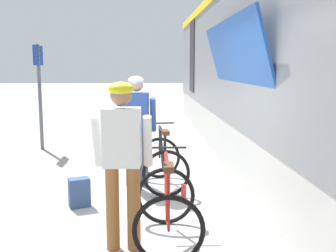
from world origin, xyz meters
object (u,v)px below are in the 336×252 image
(bicycle_far_red, at_px, (167,207))
(backpack_on_platform, at_px, (79,192))
(platform_sign_post, at_px, (39,79))
(cyclist_near_in_blue, at_px, (137,121))
(cyclist_far_in_white, at_px, (122,151))
(bicycle_near_black, at_px, (163,162))
(water_bottle_near_the_bikes, at_px, (184,192))

(bicycle_far_red, relative_size, backpack_on_platform, 2.71)
(backpack_on_platform, distance_m, platform_sign_post, 4.42)
(cyclist_near_in_blue, height_order, cyclist_far_in_white, same)
(bicycle_near_black, relative_size, platform_sign_post, 0.46)
(platform_sign_post, bearing_deg, water_bottle_near_the_bikes, -51.55)
(cyclist_near_in_blue, relative_size, cyclist_far_in_white, 1.00)
(bicycle_near_black, distance_m, bicycle_far_red, 2.02)
(cyclist_near_in_blue, height_order, bicycle_far_red, cyclist_near_in_blue)
(cyclist_near_in_blue, distance_m, bicycle_near_black, 0.78)
(bicycle_far_red, xyz_separation_m, water_bottle_near_the_bikes, (0.31, 1.38, -0.29))
(bicycle_far_red, height_order, backpack_on_platform, bicycle_far_red)
(bicycle_far_red, distance_m, platform_sign_post, 5.87)
(bicycle_near_black, relative_size, bicycle_far_red, 1.02)
(water_bottle_near_the_bikes, bearing_deg, bicycle_near_black, 113.50)
(bicycle_far_red, relative_size, platform_sign_post, 0.45)
(water_bottle_near_the_bikes, height_order, platform_sign_post, platform_sign_post)
(cyclist_far_in_white, relative_size, platform_sign_post, 0.73)
(cyclist_far_in_white, bearing_deg, bicycle_far_red, 14.37)
(bicycle_near_black, height_order, water_bottle_near_the_bikes, bicycle_near_black)
(water_bottle_near_the_bikes, bearing_deg, cyclist_far_in_white, -117.45)
(backpack_on_platform, bearing_deg, bicycle_far_red, -65.52)
(cyclist_far_in_white, relative_size, backpack_on_platform, 4.40)
(bicycle_near_black, bearing_deg, cyclist_far_in_white, -103.22)
(water_bottle_near_the_bikes, bearing_deg, bicycle_far_red, -102.81)
(cyclist_far_in_white, bearing_deg, cyclist_near_in_blue, 87.56)
(cyclist_far_in_white, bearing_deg, water_bottle_near_the_bikes, 62.55)
(bicycle_near_black, bearing_deg, cyclist_near_in_blue, 165.66)
(cyclist_near_in_blue, bearing_deg, backpack_on_platform, -129.55)
(cyclist_near_in_blue, bearing_deg, bicycle_near_black, -14.34)
(bicycle_near_black, xyz_separation_m, backpack_on_platform, (-1.18, -0.83, -0.20))
(backpack_on_platform, xyz_separation_m, platform_sign_post, (-1.49, 3.91, 1.42))
(bicycle_far_red, bearing_deg, cyclist_far_in_white, -165.63)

